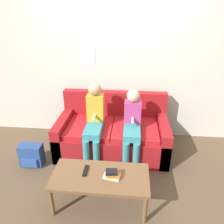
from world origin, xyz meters
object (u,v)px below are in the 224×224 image
tv_remote (86,171)px  person_right (132,123)px  coffee_table (100,179)px  backpack (32,155)px  couch (113,134)px  person_left (94,119)px

tv_remote → person_right: bearing=58.2°
coffee_table → person_right: person_right is taller
coffee_table → backpack: size_ratio=3.30×
coffee_table → tv_remote: size_ratio=6.27×
couch → tv_remote: 1.08m
coffee_table → tv_remote: bearing=163.3°
person_right → backpack: 1.50m
coffee_table → backpack: 1.24m
tv_remote → backpack: bearing=148.9°
person_left → backpack: bearing=-160.1°
person_right → tv_remote: 0.99m
couch → coffee_table: couch is taller
person_right → backpack: size_ratio=3.22×
couch → person_left: bearing=-141.0°
tv_remote → backpack: size_ratio=0.53×
coffee_table → person_right: 0.97m
person_left → backpack: (-0.87, -0.31, -0.47)m
couch → person_right: (0.29, -0.21, 0.31)m
person_left → backpack: size_ratio=3.47×
coffee_table → backpack: coffee_table is taller
backpack → person_left: bearing=19.9°
coffee_table → tv_remote: (-0.17, 0.05, 0.05)m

